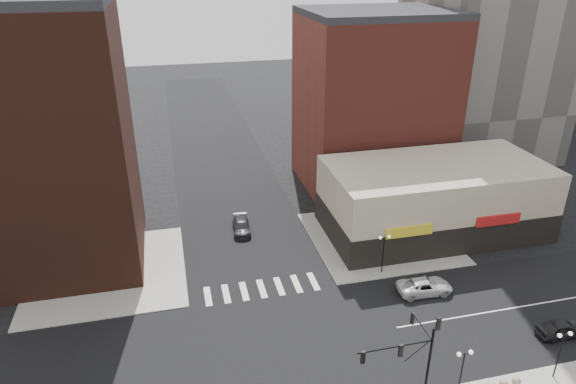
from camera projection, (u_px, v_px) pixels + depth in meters
name	position (u px, v px, depth m)	size (l,w,h in m)	color
ground	(282.00, 347.00, 41.48)	(240.00, 240.00, 0.00)	black
road_ew	(282.00, 347.00, 41.48)	(200.00, 14.00, 0.02)	black
road_ns	(282.00, 347.00, 41.48)	(14.00, 200.00, 0.02)	black
sidewalk_nw	(108.00, 272.00, 51.12)	(15.00, 15.00, 0.12)	gray
sidewalk_ne	(379.00, 238.00, 57.32)	(15.00, 15.00, 0.12)	gray
building_nw	(42.00, 145.00, 48.41)	(16.00, 15.00, 25.00)	#3A1B12
building_ne_midrise	(373.00, 104.00, 66.85)	(18.00, 15.00, 22.00)	maroon
building_ne_row	(433.00, 204.00, 57.77)	(24.20, 12.20, 8.00)	#BCB096
traffic_signal	(415.00, 351.00, 34.03)	(5.59, 3.09, 7.77)	black
street_lamp_se_a	(463.00, 362.00, 35.40)	(1.22, 0.32, 4.16)	black
street_lamp_se_b	(562.00, 344.00, 37.10)	(1.22, 0.32, 4.16)	black
street_lamp_ne	(384.00, 245.00, 49.69)	(1.22, 0.32, 4.16)	black
white_suv	(425.00, 286.00, 47.84)	(2.38, 5.15, 1.43)	silver
dark_sedan_east	(562.00, 328.00, 42.44)	(1.73, 4.29, 1.46)	black
dark_sedan_north	(241.00, 226.00, 58.40)	(1.90, 4.69, 1.36)	black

